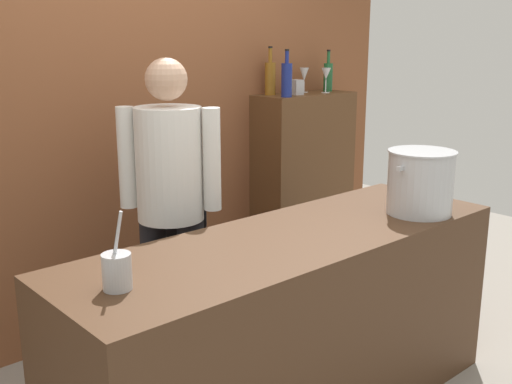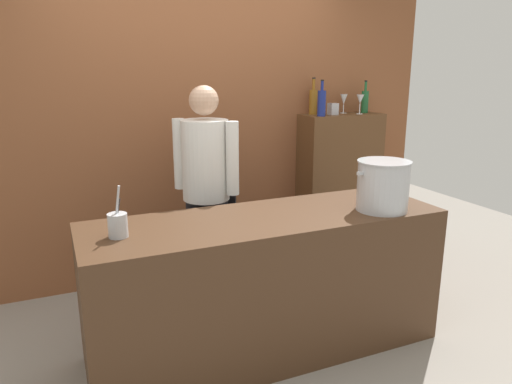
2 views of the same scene
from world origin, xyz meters
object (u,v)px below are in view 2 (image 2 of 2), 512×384
Objects in this scene: chef at (206,182)px; wine_bottle_amber at (313,101)px; utensil_crock at (118,225)px; wine_glass_short at (344,100)px; wine_bottle_cobalt at (322,102)px; wine_bottle_green at (365,101)px; wine_glass_wide at (360,100)px; stockpot_large at (383,186)px; spice_tin_silver at (333,109)px.

chef is 5.11× the size of wine_bottle_amber.
wine_glass_short is (2.24, 1.27, 0.52)m from utensil_crock.
wine_bottle_cobalt is (1.17, 0.34, 0.52)m from chef.
wine_bottle_cobalt reaches higher than chef.
utensil_crock is 2.78m from wine_bottle_green.
wine_glass_wide is (1.59, 0.38, 0.53)m from chef.
wine_glass_wide is at bearing -118.54° from chef.
wine_bottle_cobalt is 0.43m from wine_glass_wide.
wine_bottle_green is 1.69× the size of wine_glass_wide.
wine_glass_short is (0.34, 0.17, 0.00)m from wine_bottle_cobalt.
utensil_crock is 2.65m from wine_glass_wide.
chef reaches higher than wine_glass_short.
chef is at bearing 133.67° from stockpot_large.
utensil_crock is 2.26m from wine_bottle_cobalt.
stockpot_large is 1.61m from wine_glass_short.
wine_bottle_green is 0.96× the size of wine_bottle_cobalt.
spice_tin_silver is (-0.38, -0.05, -0.06)m from wine_bottle_green.
utensil_crock is at bearing 174.52° from stockpot_large.
chef is 1.47m from spice_tin_silver.
stockpot_large is 1.55m from wine_glass_wide.
stockpot_large is 1.27× the size of wine_bottle_cobalt.
wine_bottle_amber is at bearing 141.66° from spice_tin_silver.
wine_bottle_green is 0.14m from wine_glass_wide.
wine_bottle_green is 2.89× the size of spice_tin_silver.
wine_glass_wide is at bearing -19.70° from wine_bottle_amber.
chef is 4.23× the size of stockpot_large.
wine_glass_wide is at bearing 5.36° from wine_bottle_cobalt.
chef is 1.72m from wine_glass_wide.
wine_bottle_cobalt is at bearing -155.85° from spice_tin_silver.
chef is at bearing -164.76° from wine_bottle_green.
stockpot_large is at bearing -121.34° from wine_bottle_green.
wine_glass_wide reaches higher than stockpot_large.
wine_glass_short is 1.71× the size of spice_tin_silver.
spice_tin_silver is at bearing 172.72° from wine_glass_wide.
wine_bottle_cobalt is at bearing -97.52° from wine_bottle_amber.
wine_glass_short reaches higher than stockpot_large.
chef is 1.05m from utensil_crock.
wine_bottle_green is (0.84, 1.37, 0.42)m from stockpot_large.
wine_bottle_cobalt is 1.77× the size of wine_glass_wide.
wine_bottle_amber is at bearing 172.86° from wine_bottle_green.
wine_bottle_green is (1.71, 0.46, 0.51)m from chef.
wine_glass_wide is (0.43, 0.04, 0.01)m from wine_bottle_cobalt.
wine_glass_short is 0.21m from spice_tin_silver.
utensil_crock is 2.42m from spice_tin_silver.
wine_bottle_amber is (0.32, 1.44, 0.43)m from stockpot_large.
stockpot_large is at bearing -102.61° from wine_bottle_amber.
wine_bottle_amber is 0.43m from wine_glass_wide.
stockpot_large is 1.32× the size of wine_bottle_green.
wine_bottle_green is 0.38m from spice_tin_silver.
utensil_crock is at bearing -150.47° from wine_glass_short.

